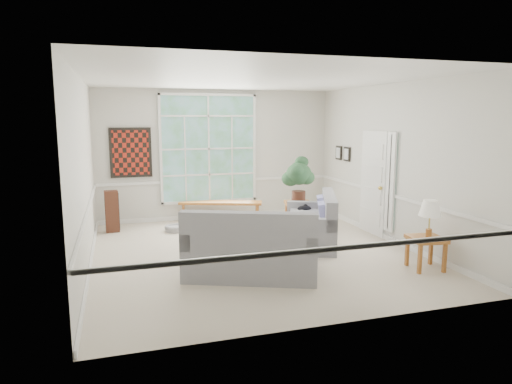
{
  "coord_description": "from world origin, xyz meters",
  "views": [
    {
      "loc": [
        -2.25,
        -7.47,
        2.36
      ],
      "look_at": [
        0.1,
        0.2,
        1.05
      ],
      "focal_mm": 32.0,
      "sensor_mm": 36.0,
      "label": 1
    }
  ],
  "objects_px": {
    "loveseat_right": "(310,219)",
    "side_table": "(426,253)",
    "loveseat_front": "(251,241)",
    "end_table": "(298,215)",
    "coffee_table": "(245,234)"
  },
  "relations": [
    {
      "from": "loveseat_right",
      "to": "loveseat_front",
      "type": "xyz_separation_m",
      "value": [
        -1.55,
        -1.36,
        0.05
      ]
    },
    {
      "from": "end_table",
      "to": "loveseat_right",
      "type": "bearing_deg",
      "value": -102.63
    },
    {
      "from": "loveseat_front",
      "to": "side_table",
      "type": "distance_m",
      "value": 2.77
    },
    {
      "from": "loveseat_right",
      "to": "side_table",
      "type": "bearing_deg",
      "value": -35.89
    },
    {
      "from": "loveseat_front",
      "to": "coffee_table",
      "type": "height_order",
      "value": "loveseat_front"
    },
    {
      "from": "loveseat_front",
      "to": "coffee_table",
      "type": "bearing_deg",
      "value": 100.13
    },
    {
      "from": "loveseat_front",
      "to": "end_table",
      "type": "height_order",
      "value": "loveseat_front"
    },
    {
      "from": "loveseat_right",
      "to": "loveseat_front",
      "type": "distance_m",
      "value": 2.06
    },
    {
      "from": "side_table",
      "to": "loveseat_right",
      "type": "bearing_deg",
      "value": 121.23
    },
    {
      "from": "side_table",
      "to": "end_table",
      "type": "bearing_deg",
      "value": 105.11
    },
    {
      "from": "loveseat_front",
      "to": "end_table",
      "type": "relative_size",
      "value": 3.5
    },
    {
      "from": "loveseat_front",
      "to": "coffee_table",
      "type": "xyz_separation_m",
      "value": [
        0.35,
        1.64,
        -0.32
      ]
    },
    {
      "from": "coffee_table",
      "to": "end_table",
      "type": "relative_size",
      "value": 1.99
    },
    {
      "from": "loveseat_right",
      "to": "side_table",
      "type": "distance_m",
      "value": 2.23
    },
    {
      "from": "loveseat_right",
      "to": "side_table",
      "type": "relative_size",
      "value": 3.4
    }
  ]
}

